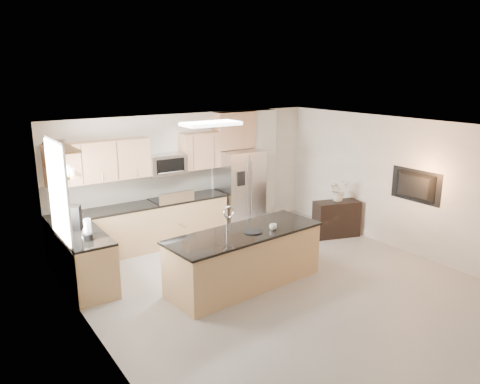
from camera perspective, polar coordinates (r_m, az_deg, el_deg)
floor at (r=7.87m, az=5.36°, el=-11.49°), size 6.50×6.50×0.00m
ceiling at (r=7.13m, az=5.86°, el=7.64°), size 6.00×6.50×0.02m
wall_back at (r=10.03m, az=-6.29°, el=2.10°), size 6.00×0.02×2.60m
wall_left at (r=6.04m, az=-17.13°, el=-6.97°), size 0.02×6.50×2.60m
wall_right at (r=9.53m, az=19.66°, el=0.67°), size 0.02×6.50×2.60m
back_counter at (r=9.47m, az=-11.81°, el=-4.07°), size 3.55×0.66×1.44m
left_counter at (r=8.09m, az=-18.42°, el=-7.91°), size 0.66×1.50×0.92m
range at (r=9.70m, az=-8.38°, el=-3.47°), size 0.76×0.64×1.14m
upper_cabinets at (r=9.25m, az=-13.06°, el=4.08°), size 3.50×0.33×0.75m
microwave at (r=9.52m, az=-8.96°, el=3.37°), size 0.76×0.40×0.40m
refrigerator at (r=10.34m, az=-0.05°, el=0.23°), size 0.92×0.78×1.78m
partition_column at (r=10.85m, az=2.62°, el=3.13°), size 0.60×0.30×2.60m
window at (r=7.66m, az=-21.29°, el=-0.04°), size 0.04×1.15×1.65m
shelf_lower at (r=7.72m, az=-20.75°, el=2.41°), size 0.30×1.20×0.04m
shelf_upper at (r=7.65m, az=-21.00°, el=5.11°), size 0.30×1.20×0.04m
ceiling_fixture at (r=8.21m, az=-3.57°, el=8.31°), size 1.00×0.50×0.06m
island at (r=7.76m, az=0.58°, el=-8.05°), size 2.75×1.20×1.35m
credenza at (r=10.21m, az=11.66°, el=-3.22°), size 1.04×0.67×0.77m
cup at (r=7.69m, az=4.06°, el=-4.26°), size 0.16×0.16×0.10m
platter at (r=7.58m, az=1.59°, el=-4.82°), size 0.34×0.34×0.02m
blender at (r=7.57m, az=-18.07°, el=-4.52°), size 0.15×0.15×0.34m
kettle at (r=7.81m, az=-18.20°, el=-4.19°), size 0.21×0.21×0.26m
coffee_maker at (r=8.16m, az=-19.54°, el=-2.99°), size 0.29×0.31×0.39m
bowl at (r=7.90m, az=-21.49°, el=5.76°), size 0.42×0.42×0.08m
flower_vase at (r=10.09m, az=11.98°, el=0.88°), size 0.71×0.64×0.70m
television at (r=9.34m, az=20.33°, el=0.65°), size 0.14×1.08×0.62m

